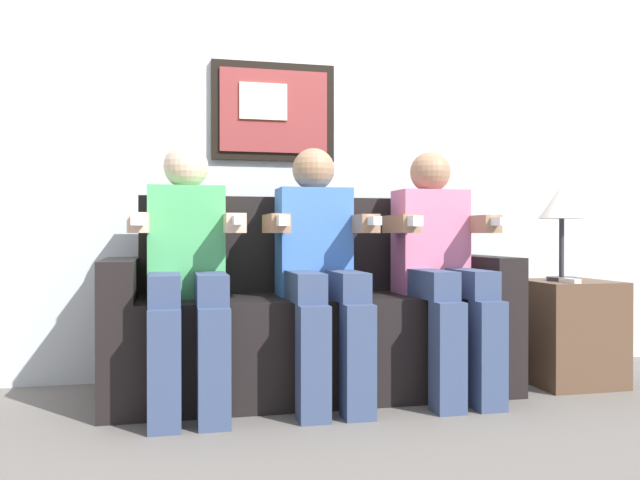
% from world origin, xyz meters
% --- Properties ---
extents(ground_plane, '(5.48, 5.48, 0.00)m').
position_xyz_m(ground_plane, '(0.00, 0.00, 0.00)').
color(ground_plane, '#66605B').
extents(back_wall_assembly, '(4.21, 0.10, 2.60)m').
position_xyz_m(back_wall_assembly, '(-0.00, 0.76, 1.30)').
color(back_wall_assembly, silver).
rests_on(back_wall_assembly, ground_plane).
extents(couch, '(1.81, 0.58, 0.90)m').
position_xyz_m(couch, '(0.00, 0.33, 0.31)').
color(couch, black).
rests_on(couch, ground_plane).
extents(person_on_left, '(0.46, 0.56, 1.11)m').
position_xyz_m(person_on_left, '(-0.56, 0.16, 0.61)').
color(person_on_left, '#4CB266').
rests_on(person_on_left, ground_plane).
extents(person_in_middle, '(0.46, 0.56, 1.11)m').
position_xyz_m(person_in_middle, '(-0.00, 0.16, 0.61)').
color(person_in_middle, '#3F72CC').
rests_on(person_in_middle, ground_plane).
extents(person_on_right, '(0.46, 0.56, 1.11)m').
position_xyz_m(person_on_right, '(0.56, 0.16, 0.61)').
color(person_on_right, pink).
rests_on(person_on_right, ground_plane).
extents(side_table_right, '(0.40, 0.40, 0.50)m').
position_xyz_m(side_table_right, '(1.26, 0.22, 0.25)').
color(side_table_right, brown).
rests_on(side_table_right, ground_plane).
extents(table_lamp, '(0.22, 0.22, 0.46)m').
position_xyz_m(table_lamp, '(1.21, 0.21, 0.86)').
color(table_lamp, '#333338').
rests_on(table_lamp, side_table_right).
extents(spare_remote_on_table, '(0.04, 0.13, 0.02)m').
position_xyz_m(spare_remote_on_table, '(1.18, 0.10, 0.51)').
color(spare_remote_on_table, white).
rests_on(spare_remote_on_table, side_table_right).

